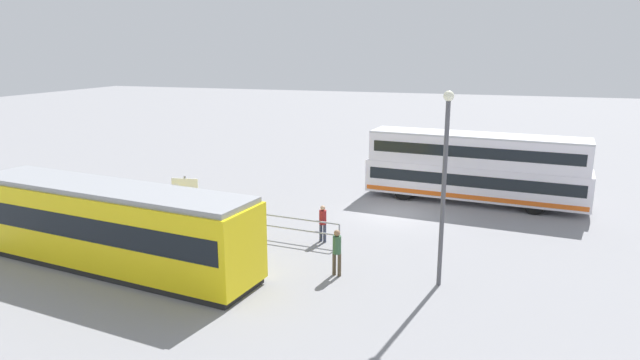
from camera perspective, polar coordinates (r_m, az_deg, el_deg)
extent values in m
plane|color=gray|center=(28.73, 7.83, -3.48)|extent=(160.00, 160.00, 0.00)
cube|color=silver|center=(31.41, 15.74, -0.04)|extent=(12.04, 3.66, 1.81)
cube|color=silver|center=(31.07, 15.94, 3.00)|extent=(11.67, 3.53, 1.58)
cube|color=black|center=(31.36, 15.77, 0.35)|extent=(11.45, 3.63, 0.64)
cube|color=black|center=(31.05, 15.95, 3.14)|extent=(11.09, 3.50, 0.60)
cube|color=#D85919|center=(31.56, 15.67, -1.19)|extent=(11.81, 3.68, 0.24)
cube|color=#B2B2B7|center=(30.93, 16.04, 4.52)|extent=(11.67, 3.53, 0.10)
cylinder|color=black|center=(32.27, 9.21, -0.72)|extent=(1.24, 2.52, 1.00)
cylinder|color=black|center=(31.33, 21.55, -1.94)|extent=(1.24, 2.52, 1.00)
cube|color=yellow|center=(22.71, -21.03, -4.51)|extent=(12.78, 4.20, 2.82)
cube|color=black|center=(22.63, -21.09, -3.83)|extent=(12.28, 4.17, 0.90)
cube|color=gray|center=(22.31, -21.35, -0.81)|extent=(12.50, 3.97, 0.20)
cube|color=black|center=(23.21, -20.71, -8.12)|extent=(12.51, 4.04, 0.25)
cylinder|color=#33384C|center=(24.22, 0.49, -5.59)|extent=(0.14, 0.14, 0.82)
cylinder|color=#33384C|center=(24.36, 0.10, -5.48)|extent=(0.14, 0.14, 0.82)
cylinder|color=maroon|center=(24.06, 0.29, -3.90)|extent=(0.42, 0.42, 0.63)
sphere|color=tan|center=(23.94, 0.29, -2.93)|extent=(0.22, 0.22, 0.22)
cylinder|color=#4C3F2D|center=(20.86, 1.49, -8.73)|extent=(0.14, 0.14, 0.88)
cylinder|color=#4C3F2D|center=(20.76, 2.03, -8.84)|extent=(0.14, 0.14, 0.88)
cylinder|color=#335938|center=(20.53, 1.78, -6.76)|extent=(0.37, 0.37, 0.68)
sphere|color=#8C6647|center=(20.37, 1.78, -5.55)|extent=(0.24, 0.24, 0.24)
cube|color=gray|center=(25.20, -7.09, -3.39)|extent=(8.55, 0.88, 0.06)
cube|color=gray|center=(25.35, -7.06, -4.48)|extent=(8.55, 0.88, 0.06)
cylinder|color=gray|center=(23.56, 2.02, -5.86)|extent=(0.07, 0.07, 1.05)
cylinder|color=gray|center=(25.36, -7.06, -4.53)|extent=(0.07, 0.07, 1.05)
cylinder|color=gray|center=(27.71, -14.73, -3.31)|extent=(0.07, 0.07, 1.05)
cylinder|color=slate|center=(26.87, -13.78, -2.19)|extent=(0.10, 0.10, 2.49)
cube|color=white|center=(26.62, -13.91, -0.41)|extent=(1.29, 0.27, 0.55)
cylinder|color=#4C4C51|center=(19.56, 12.72, -1.66)|extent=(0.16, 0.16, 6.65)
sphere|color=#F2EFCC|center=(18.97, 13.27, 8.52)|extent=(0.36, 0.36, 0.36)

